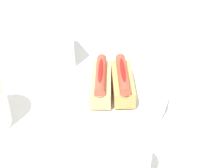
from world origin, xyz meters
TOP-DOWN VIEW (x-y plane):
  - ground_plane at (0.00, 0.00)m, footprint 2.40×2.40m
  - serving_bowl at (0.00, 0.00)m, footprint 0.27×0.27m
  - hotdog_front at (-0.00, -0.02)m, footprint 0.16×0.07m
  - hotdog_back at (0.01, 0.03)m, footprint 0.16×0.08m
  - water_glass at (-0.24, 0.02)m, footprint 0.07×0.07m
  - napkin_box at (0.22, 0.11)m, footprint 0.12×0.07m

SIDE VIEW (x-z plane):
  - ground_plane at x=0.00m, z-range 0.00..0.00m
  - serving_bowl at x=0.00m, z-range 0.00..0.03m
  - water_glass at x=-0.24m, z-range 0.00..0.09m
  - hotdog_front at x=0.00m, z-range 0.03..0.09m
  - hotdog_back at x=0.01m, z-range 0.03..0.09m
  - napkin_box at x=0.22m, z-range 0.00..0.15m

